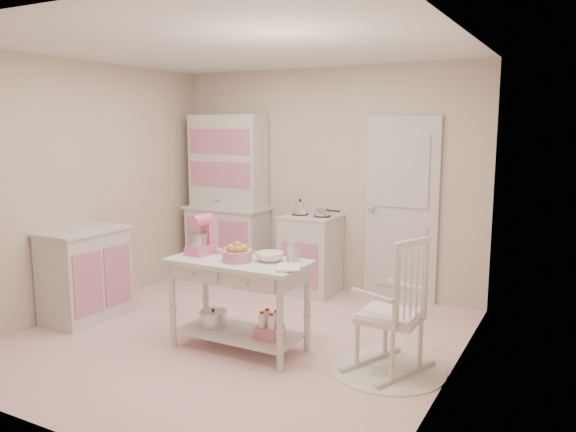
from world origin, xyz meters
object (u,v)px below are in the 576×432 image
object	(u,v)px
stand_mixer	(200,235)
bread_basket	(237,256)
stove	(311,254)
work_table	(239,305)
rocking_chair	(390,304)
base_cabinet	(85,274)
hutch	(227,198)

from	to	relation	value
stand_mixer	bread_basket	size ratio (longest dim) A/B	1.36
stove	bread_basket	size ratio (longest dim) A/B	3.68
work_table	stand_mixer	xyz separation A→B (m)	(-0.42, 0.02, 0.57)
rocking_chair	bread_basket	xyz separation A→B (m)	(-1.27, -0.24, 0.30)
stove	work_table	bearing A→B (deg)	-83.78
rocking_chair	bread_basket	bearing A→B (deg)	-146.94
base_cabinet	stand_mixer	bearing A→B (deg)	4.24
hutch	work_table	world-z (taller)	hutch
hutch	stand_mixer	distance (m)	2.08
base_cabinet	rocking_chair	size ratio (longest dim) A/B	0.84
hutch	rocking_chair	distance (m)	3.20
hutch	work_table	size ratio (longest dim) A/B	1.73
hutch	stand_mixer	size ratio (longest dim) A/B	6.12
stove	stand_mixer	world-z (taller)	stand_mixer
work_table	stand_mixer	world-z (taller)	stand_mixer
stand_mixer	hutch	bearing A→B (deg)	121.51
hutch	base_cabinet	size ratio (longest dim) A/B	2.26
base_cabinet	bread_basket	world-z (taller)	base_cabinet
base_cabinet	stand_mixer	xyz separation A→B (m)	(1.37, 0.10, 0.51)
base_cabinet	rocking_chair	xyz separation A→B (m)	(3.08, 0.27, 0.09)
rocking_chair	stove	bearing A→B (deg)	154.87
base_cabinet	rocking_chair	distance (m)	3.09
bread_basket	rocking_chair	bearing A→B (deg)	10.70
stove	base_cabinet	xyz separation A→B (m)	(-1.60, -1.89, 0.00)
work_table	hutch	bearing A→B (deg)	126.96
hutch	rocking_chair	bearing A→B (deg)	-31.86
work_table	bread_basket	size ratio (longest dim) A/B	4.80
hutch	rocking_chair	world-z (taller)	hutch
rocking_chair	work_table	xyz separation A→B (m)	(-1.29, -0.19, -0.15)
hutch	bread_basket	bearing A→B (deg)	-53.38
base_cabinet	bread_basket	distance (m)	1.85
hutch	base_cabinet	bearing A→B (deg)	-101.53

